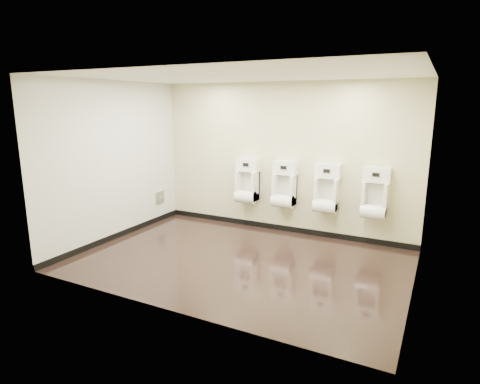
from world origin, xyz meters
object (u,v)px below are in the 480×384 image
Objects in this scene: urinal_1 at (284,188)px; urinal_2 at (327,192)px; urinal_0 at (247,184)px; urinal_3 at (375,197)px; access_panel at (160,197)px.

urinal_1 and urinal_2 have the same top height.
urinal_0 is 2.39m from urinal_3.
urinal_0 is 0.77m from urinal_1.
urinal_2 is at bearing 180.00° from urinal_3.
access_panel is 4.25m from urinal_3.
urinal_2 is at bearing 6.70° from access_panel.
urinal_0 is at bearing 180.00° from urinal_3.
urinal_0 is 1.00× the size of urinal_3.
urinal_1 is at bearing 180.00° from urinal_2.
access_panel is at bearing -173.30° from urinal_2.
urinal_2 is (3.39, 0.40, 0.38)m from access_panel.
urinal_2 is at bearing 0.00° from urinal_0.
access_panel is at bearing -171.27° from urinal_1.
urinal_1 is at bearing 180.00° from urinal_3.
urinal_0 and urinal_3 have the same top height.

